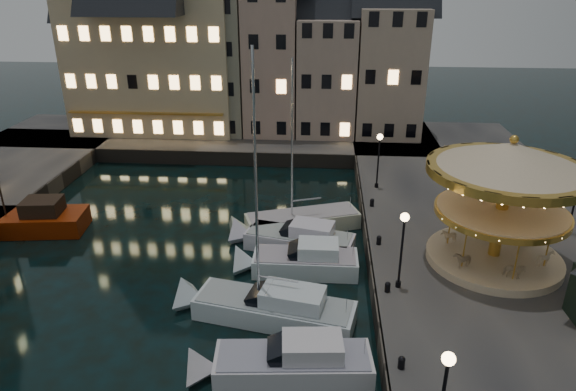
# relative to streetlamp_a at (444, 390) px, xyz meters

# --- Properties ---
(ground) EXTENTS (160.00, 160.00, 0.00)m
(ground) POSITION_rel_streetlamp_a_xyz_m (-7.20, 9.00, -4.02)
(ground) COLOR black
(ground) RESTS_ON ground
(quay_east) EXTENTS (16.00, 56.00, 1.30)m
(quay_east) POSITION_rel_streetlamp_a_xyz_m (6.80, 15.00, -3.37)
(quay_east) COLOR #474442
(quay_east) RESTS_ON ground
(quay_north) EXTENTS (44.00, 12.00, 1.30)m
(quay_north) POSITION_rel_streetlamp_a_xyz_m (-15.20, 37.00, -3.37)
(quay_north) COLOR #474442
(quay_north) RESTS_ON ground
(quaywall_e) EXTENTS (0.15, 44.00, 1.30)m
(quaywall_e) POSITION_rel_streetlamp_a_xyz_m (-1.20, 15.00, -3.37)
(quaywall_e) COLOR #47423A
(quaywall_e) RESTS_ON ground
(quaywall_n) EXTENTS (48.00, 0.15, 1.30)m
(quaywall_n) POSITION_rel_streetlamp_a_xyz_m (-13.20, 31.00, -3.37)
(quaywall_n) COLOR #47423A
(quaywall_n) RESTS_ON ground
(streetlamp_a) EXTENTS (0.44, 0.44, 4.17)m
(streetlamp_a) POSITION_rel_streetlamp_a_xyz_m (0.00, 0.00, 0.00)
(streetlamp_a) COLOR black
(streetlamp_a) RESTS_ON quay_east
(streetlamp_b) EXTENTS (0.44, 0.44, 4.17)m
(streetlamp_b) POSITION_rel_streetlamp_a_xyz_m (0.00, 10.00, 0.00)
(streetlamp_b) COLOR black
(streetlamp_b) RESTS_ON quay_east
(streetlamp_c) EXTENTS (0.44, 0.44, 4.17)m
(streetlamp_c) POSITION_rel_streetlamp_a_xyz_m (0.00, 23.50, 0.00)
(streetlamp_c) COLOR black
(streetlamp_c) RESTS_ON quay_east
(bollard_a) EXTENTS (0.30, 0.30, 0.57)m
(bollard_a) POSITION_rel_streetlamp_a_xyz_m (-0.60, 4.00, -2.41)
(bollard_a) COLOR black
(bollard_a) RESTS_ON quay_east
(bollard_b) EXTENTS (0.30, 0.30, 0.57)m
(bollard_b) POSITION_rel_streetlamp_a_xyz_m (-0.60, 9.50, -2.41)
(bollard_b) COLOR black
(bollard_b) RESTS_ON quay_east
(bollard_c) EXTENTS (0.30, 0.30, 0.57)m
(bollard_c) POSITION_rel_streetlamp_a_xyz_m (-0.60, 14.50, -2.41)
(bollard_c) COLOR black
(bollard_c) RESTS_ON quay_east
(bollard_d) EXTENTS (0.30, 0.30, 0.57)m
(bollard_d) POSITION_rel_streetlamp_a_xyz_m (-0.60, 20.00, -2.41)
(bollard_d) COLOR black
(bollard_d) RESTS_ON quay_east
(townhouse_na) EXTENTS (5.50, 8.00, 12.80)m
(townhouse_na) POSITION_rel_streetlamp_a_xyz_m (-26.70, 39.00, 3.76)
(townhouse_na) COLOR gray
(townhouse_na) RESTS_ON quay_north
(townhouse_nb) EXTENTS (6.16, 8.00, 13.80)m
(townhouse_nb) POSITION_rel_streetlamp_a_xyz_m (-21.25, 39.00, 4.26)
(townhouse_nb) COLOR #9B9474
(townhouse_nb) RESTS_ON quay_north
(townhouse_nc) EXTENTS (6.82, 8.00, 14.80)m
(townhouse_nc) POSITION_rel_streetlamp_a_xyz_m (-15.20, 39.00, 4.76)
(townhouse_nc) COLOR gray
(townhouse_nc) RESTS_ON quay_north
(townhouse_nd) EXTENTS (5.50, 8.00, 15.80)m
(townhouse_nd) POSITION_rel_streetlamp_a_xyz_m (-9.45, 39.00, 5.26)
(townhouse_nd) COLOR tan
(townhouse_nd) RESTS_ON quay_north
(townhouse_ne) EXTENTS (6.16, 8.00, 12.80)m
(townhouse_ne) POSITION_rel_streetlamp_a_xyz_m (-4.00, 39.00, 3.76)
(townhouse_ne) COLOR tan
(townhouse_ne) RESTS_ON quay_north
(townhouse_nf) EXTENTS (6.82, 8.00, 13.80)m
(townhouse_nf) POSITION_rel_streetlamp_a_xyz_m (2.05, 39.00, 4.26)
(townhouse_nf) COLOR tan
(townhouse_nf) RESTS_ON quay_north
(hotel_corner) EXTENTS (17.60, 9.00, 16.80)m
(hotel_corner) POSITION_rel_streetlamp_a_xyz_m (-21.20, 39.00, 5.76)
(hotel_corner) COLOR beige
(hotel_corner) RESTS_ON quay_north
(motorboat_b) EXTENTS (7.85, 2.86, 2.15)m
(motorboat_b) POSITION_rel_streetlamp_a_xyz_m (-5.45, 4.60, -3.38)
(motorboat_b) COLOR silver
(motorboat_b) RESTS_ON ground
(motorboat_c) EXTENTS (9.13, 4.05, 12.09)m
(motorboat_c) POSITION_rel_streetlamp_a_xyz_m (-6.64, 8.58, -3.34)
(motorboat_c) COLOR silver
(motorboat_c) RESTS_ON ground
(motorboat_d) EXTENTS (7.11, 2.37, 2.15)m
(motorboat_d) POSITION_rel_streetlamp_a_xyz_m (-5.32, 13.21, -3.38)
(motorboat_d) COLOR white
(motorboat_d) RESTS_ON ground
(motorboat_e) EXTENTS (7.86, 3.86, 2.15)m
(motorboat_e) POSITION_rel_streetlamp_a_xyz_m (-5.78, 15.94, -3.38)
(motorboat_e) COLOR silver
(motorboat_e) RESTS_ON ground
(motorboat_f) EXTENTS (8.63, 4.89, 11.62)m
(motorboat_f) POSITION_rel_streetlamp_a_xyz_m (-5.88, 18.60, -3.49)
(motorboat_f) COLOR beige
(motorboat_f) RESTS_ON ground
(red_fishing_boat) EXTENTS (8.51, 3.84, 6.17)m
(red_fishing_boat) POSITION_rel_streetlamp_a_xyz_m (-24.01, 17.01, -3.31)
(red_fishing_boat) COLOR #711D03
(red_fishing_boat) RESTS_ON ground
(carousel) EXTENTS (8.35, 8.35, 7.31)m
(carousel) POSITION_rel_streetlamp_a_xyz_m (5.59, 12.99, 2.10)
(carousel) COLOR #D1B790
(carousel) RESTS_ON quay_east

